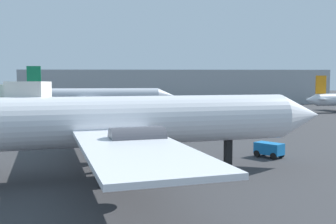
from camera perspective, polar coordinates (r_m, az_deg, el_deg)
airplane_at_gate at (r=26.85m, az=-7.09°, el=-1.33°), size 32.04×29.99×12.28m
airplane_far_left at (r=81.72m, az=-10.87°, el=2.31°), size 33.59×21.46×9.94m
baggage_cart at (r=35.30m, az=14.76°, el=-5.32°), size 2.56×2.66×1.30m
terminal_building at (r=129.31m, az=0.83°, el=3.81°), size 95.67×23.82×10.49m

